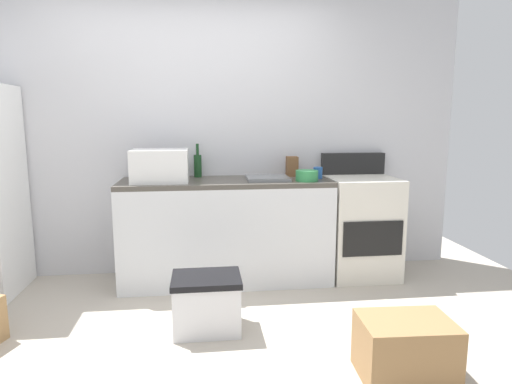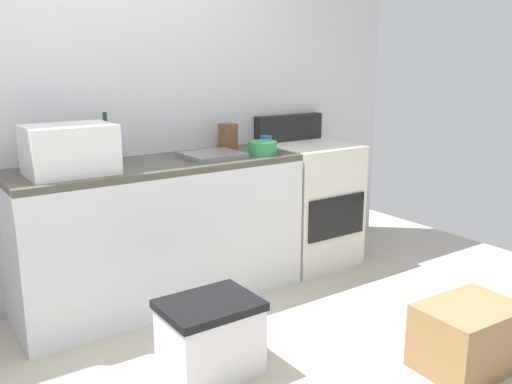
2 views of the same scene
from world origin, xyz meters
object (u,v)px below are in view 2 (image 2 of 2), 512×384
Objects in this scene: microwave at (70,150)px; mixing_bowl at (262,148)px; cardboard_box_medium at (468,337)px; coffee_mug at (266,143)px; storage_bin at (210,337)px; wine_bottle at (107,143)px; knife_block at (228,136)px; stove_oven at (309,202)px.

microwave reaches higher than mixing_bowl.
cardboard_box_medium is at bearing -81.55° from mixing_bowl.
coffee_mug is 0.22× the size of storage_bin.
wine_bottle is at bearing 167.86° from coffee_mug.
mixing_bowl is at bearing -22.13° from wine_bottle.
coffee_mug is at bearing 42.70° from storage_bin.
mixing_bowl is at bearing -79.48° from knife_block.
wine_bottle is at bearing 121.64° from cardboard_box_medium.
storage_bin is at bearing -138.13° from mixing_bowl.
mixing_bowl is at bearing 98.45° from cardboard_box_medium.
knife_block is 1.58m from storage_bin.
stove_oven is 5.79× the size of mixing_bowl.
coffee_mug is 0.20m from mixing_bowl.
mixing_bowl is (0.91, -0.37, -0.06)m from wine_bottle.
cardboard_box_medium is at bearing -101.36° from stove_oven.
microwave is 0.92× the size of cardboard_box_medium.
coffee_mug is at bearing -178.43° from stove_oven.
mixing_bowl is (-0.54, -0.16, 0.48)m from stove_oven.
microwave reaches higher than storage_bin.
storage_bin is (0.05, -1.15, -0.82)m from wine_bottle.
stove_oven is 1.57m from wine_bottle.
microwave is 1.26m from storage_bin.
coffee_mug is at bearing 47.51° from mixing_bowl.
wine_bottle reaches higher than cardboard_box_medium.
stove_oven reaches higher than mixing_bowl.
microwave is 4.60× the size of coffee_mug.
cardboard_box_medium is (-0.33, -1.62, -0.30)m from stove_oven.
stove_oven is at bearing 16.17° from mixing_bowl.
wine_bottle is 0.65× the size of storage_bin.
coffee_mug is at bearing 2.41° from microwave.
storage_bin is (-1.41, -0.93, -0.27)m from stove_oven.
mixing_bowl is (1.22, -0.09, -0.09)m from microwave.
stove_oven is 6.11× the size of knife_block.
wine_bottle is at bearing 157.87° from mixing_bowl.
stove_oven is 11.00× the size of coffee_mug.
wine_bottle is at bearing 42.71° from microwave.
knife_block is (0.85, -0.04, -0.02)m from wine_bottle.
knife_block is 1.99m from cardboard_box_medium.
stove_oven is 1.71m from storage_bin.
coffee_mug is 0.27m from knife_block.
cardboard_box_medium is at bearing -32.59° from storage_bin.
wine_bottle is 3.00× the size of coffee_mug.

